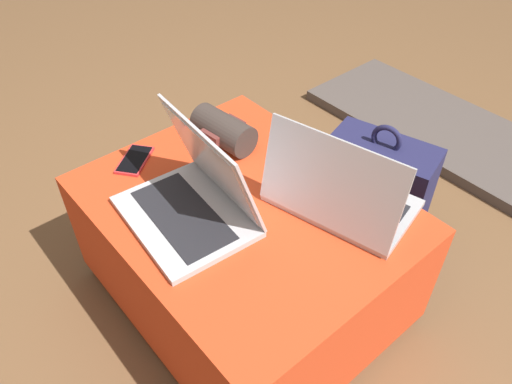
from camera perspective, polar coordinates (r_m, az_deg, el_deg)
ground_plane at (r=1.58m, az=-1.12°, el=-11.86°), size 14.00×14.00×0.00m
ottoman at (r=1.43m, az=-1.23°, el=-7.06°), size 0.82×0.66×0.40m
laptop_near at (r=1.22m, az=-7.09°, el=-0.71°), size 0.35×0.28×0.26m
laptop_far at (r=1.25m, az=9.38°, el=-0.26°), size 0.40×0.31×0.24m
cell_phone at (r=1.45m, az=-13.70°, el=3.59°), size 0.13×0.15×0.01m
backpack at (r=1.65m, az=13.45°, el=-0.52°), size 0.35×0.28×0.48m
wrist_brace at (r=1.45m, az=-3.75°, el=7.07°), size 0.20×0.13×0.10m
fireplace_hearth at (r=2.31m, az=22.76°, el=5.41°), size 1.40×0.50×0.04m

